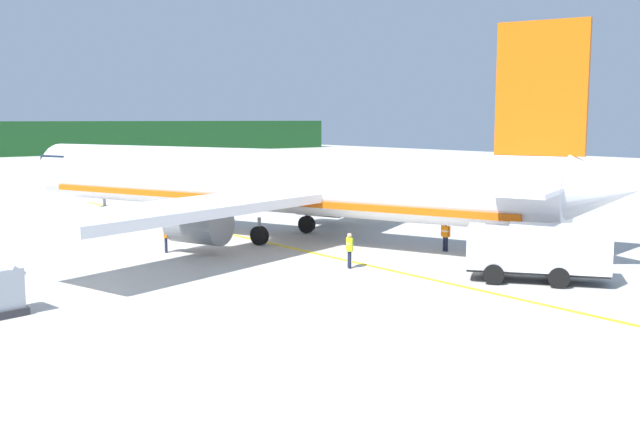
{
  "coord_description": "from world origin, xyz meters",
  "views": [
    {
      "loc": [
        -11.18,
        -15.39,
        7.19
      ],
      "look_at": [
        13.73,
        15.02,
        2.09
      ],
      "focal_mm": 41.02,
      "sensor_mm": 36.0,
      "label": 1
    }
  ],
  "objects": [
    {
      "name": "airliner_foreground",
      "position": [
        14.45,
        20.57,
        3.39
      ],
      "size": [
        33.73,
        40.21,
        11.9
      ],
      "color": "white",
      "rests_on": "ground"
    },
    {
      "name": "service_truck_baggage",
      "position": [
        16.45,
        3.14,
        1.45
      ],
      "size": [
        5.31,
        6.19,
        2.52
      ],
      "color": "silver",
      "rests_on": "ground"
    },
    {
      "name": "crew_supervisor",
      "position": [
        19.09,
        10.74,
        0.94
      ],
      "size": [
        0.26,
        0.63,
        1.61
      ],
      "color": "#191E33",
      "rests_on": "ground"
    },
    {
      "name": "apron_guide_line",
      "position": [
        13.15,
        16.11,
        0.01
      ],
      "size": [
        0.3,
        60.0,
        0.01
      ],
      "primitive_type": "cube",
      "color": "yellow",
      "rests_on": "ground"
    },
    {
      "name": "crew_marshaller",
      "position": [
        7.08,
        20.08,
        0.97
      ],
      "size": [
        0.38,
        0.59,
        1.65
      ],
      "color": "#191E33",
      "rests_on": "ground"
    },
    {
      "name": "crew_loader_right",
      "position": [
        11.97,
        10.61,
        1.02
      ],
      "size": [
        0.4,
        0.58,
        1.73
      ],
      "color": "#191E33",
      "rests_on": "ground"
    }
  ]
}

